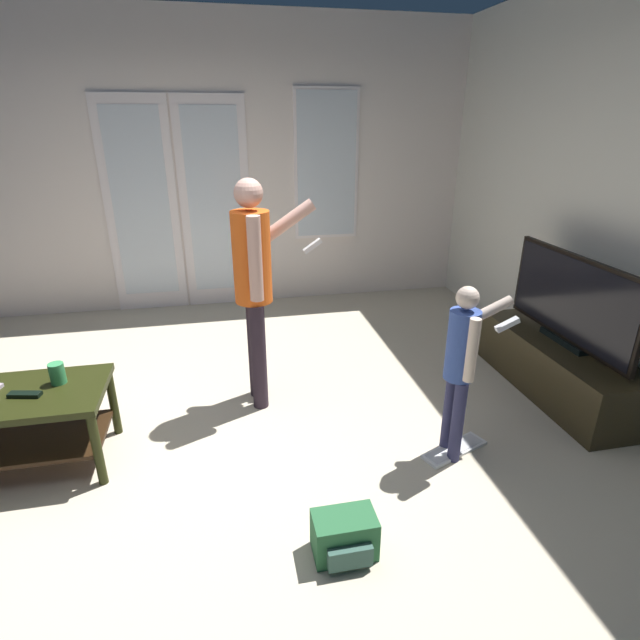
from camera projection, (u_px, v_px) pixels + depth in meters
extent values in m
cube|color=beige|center=(197.00, 458.00, 2.92)|extent=(5.78, 5.47, 0.02)
cube|color=silver|center=(190.00, 169.00, 4.83)|extent=(5.78, 0.06, 2.81)
cube|color=white|center=(142.00, 210.00, 4.84)|extent=(0.69, 0.02, 2.11)
cube|color=silver|center=(141.00, 205.00, 4.81)|extent=(0.53, 0.01, 1.81)
cube|color=white|center=(216.00, 207.00, 4.98)|extent=(0.69, 0.02, 2.11)
cube|color=silver|center=(215.00, 203.00, 4.95)|extent=(0.53, 0.01, 1.81)
cube|color=white|center=(326.00, 166.00, 5.05)|extent=(0.67, 0.02, 1.48)
cube|color=silver|center=(327.00, 166.00, 5.03)|extent=(0.61, 0.01, 1.42)
cube|color=black|center=(1.00, 398.00, 2.66)|extent=(1.06, 0.55, 0.04)
cube|color=black|center=(14.00, 442.00, 2.77)|extent=(0.98, 0.47, 0.02)
cylinder|color=black|center=(97.00, 450.00, 2.63)|extent=(0.05, 0.05, 0.44)
cylinder|color=black|center=(113.00, 403.00, 3.06)|extent=(0.05, 0.05, 0.44)
cube|color=#302816|center=(558.00, 368.00, 3.54)|extent=(0.47, 1.35, 0.39)
cube|color=black|center=(630.00, 416.00, 2.93)|extent=(0.40, 0.02, 0.22)
cube|color=black|center=(563.00, 340.00, 3.46)|extent=(0.08, 0.43, 0.04)
cube|color=black|center=(572.00, 298.00, 3.34)|extent=(0.04, 1.22, 0.59)
cube|color=black|center=(570.00, 299.00, 3.33)|extent=(0.00, 1.17, 0.54)
cylinder|color=#2D212C|center=(259.00, 357.00, 3.30)|extent=(0.10, 0.10, 0.75)
cylinder|color=#2D212C|center=(255.00, 347.00, 3.44)|extent=(0.10, 0.10, 0.75)
cylinder|color=orange|center=(252.00, 258.00, 3.12)|extent=(0.24, 0.24, 0.59)
sphere|color=#DCA693|center=(248.00, 193.00, 2.96)|extent=(0.18, 0.18, 0.18)
cylinder|color=#DCA693|center=(255.00, 259.00, 2.96)|extent=(0.08, 0.08, 0.52)
cylinder|color=#DCA693|center=(280.00, 227.00, 3.26)|extent=(0.49, 0.11, 0.36)
cube|color=white|center=(313.00, 246.00, 3.36)|extent=(0.14, 0.05, 0.10)
cylinder|color=#2E2F53|center=(457.00, 422.00, 2.80)|extent=(0.07, 0.07, 0.51)
cylinder|color=#2E2F53|center=(449.00, 412.00, 2.90)|extent=(0.07, 0.07, 0.51)
cylinder|color=#364D97|center=(462.00, 345.00, 2.68)|extent=(0.17, 0.17, 0.40)
sphere|color=beige|center=(468.00, 298.00, 2.57)|extent=(0.12, 0.12, 0.12)
cylinder|color=beige|center=(472.00, 350.00, 2.56)|extent=(0.06, 0.06, 0.36)
cylinder|color=beige|center=(483.00, 314.00, 2.76)|extent=(0.35, 0.07, 0.20)
cube|color=white|center=(507.00, 324.00, 2.81)|extent=(0.14, 0.04, 0.09)
cube|color=#2A6239|center=(344.00, 535.00, 2.24)|extent=(0.29, 0.18, 0.21)
cube|color=#37584D|center=(350.00, 558.00, 2.15)|extent=(0.20, 0.04, 0.10)
cube|color=white|center=(454.00, 450.00, 2.97)|extent=(0.46, 0.28, 0.02)
cube|color=silver|center=(454.00, 448.00, 2.96)|extent=(0.40, 0.24, 0.00)
cylinder|color=#378E52|center=(57.00, 373.00, 2.75)|extent=(0.08, 0.08, 0.12)
cube|color=black|center=(25.00, 395.00, 2.64)|extent=(0.18, 0.09, 0.02)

